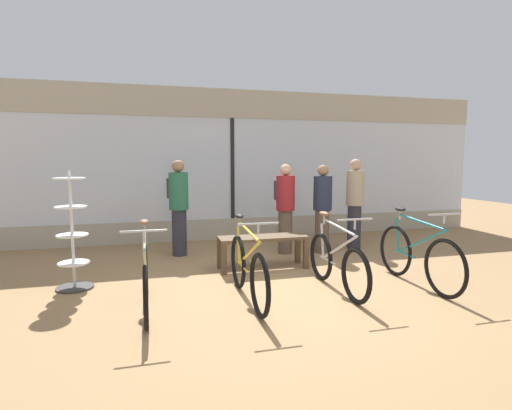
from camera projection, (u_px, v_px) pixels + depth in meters
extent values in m
plane|color=#99754C|center=(289.00, 289.00, 5.31)|extent=(24.00, 24.00, 0.00)
cube|color=#B2A893|center=(233.00, 228.00, 8.74)|extent=(12.00, 0.08, 0.45)
cube|color=silver|center=(232.00, 169.00, 8.59)|extent=(12.00, 0.04, 2.15)
cube|color=#B2A893|center=(232.00, 104.00, 8.44)|extent=(12.00, 0.08, 0.60)
cube|color=black|center=(232.00, 169.00, 8.56)|extent=(0.08, 0.02, 2.15)
torus|color=black|center=(146.00, 270.00, 5.03)|extent=(0.05, 0.66, 0.66)
torus|color=black|center=(146.00, 298.00, 4.03)|extent=(0.05, 0.66, 0.66)
cylinder|color=gray|center=(145.00, 263.00, 4.46)|extent=(0.03, 0.98, 0.51)
cylinder|color=gray|center=(145.00, 252.00, 4.96)|extent=(0.03, 0.11, 0.49)
cylinder|color=gray|center=(144.00, 238.00, 4.46)|extent=(0.03, 0.90, 0.10)
cylinder|color=gray|center=(146.00, 275.00, 4.80)|extent=(0.03, 0.47, 0.03)
cylinder|color=#B2B2B7|center=(145.00, 228.00, 4.89)|extent=(0.02, 0.02, 0.14)
ellipsoid|color=brown|center=(144.00, 222.00, 4.88)|extent=(0.11, 0.22, 0.06)
cylinder|color=#B2B2B7|center=(144.00, 237.00, 4.02)|extent=(0.02, 0.02, 0.12)
cylinder|color=#ADADB2|center=(144.00, 231.00, 4.01)|extent=(0.46, 0.02, 0.02)
torus|color=black|center=(238.00, 262.00, 5.35)|extent=(0.05, 0.71, 0.71)
torus|color=black|center=(260.00, 285.00, 4.33)|extent=(0.05, 0.71, 0.71)
cylinder|color=gold|center=(249.00, 254.00, 4.78)|extent=(0.03, 1.00, 0.51)
cylinder|color=gold|center=(239.00, 245.00, 5.29)|extent=(0.03, 0.11, 0.49)
cylinder|color=gold|center=(248.00, 231.00, 4.78)|extent=(0.03, 0.93, 0.10)
cylinder|color=gold|center=(242.00, 266.00, 5.12)|extent=(0.03, 0.48, 0.03)
cylinder|color=#B2B2B7|center=(239.00, 222.00, 5.22)|extent=(0.02, 0.02, 0.14)
ellipsoid|color=black|center=(239.00, 216.00, 5.21)|extent=(0.11, 0.22, 0.06)
cylinder|color=#B2B2B7|center=(258.00, 229.00, 4.32)|extent=(0.02, 0.02, 0.12)
cylinder|color=#ADADB2|center=(258.00, 224.00, 4.32)|extent=(0.46, 0.02, 0.02)
torus|color=black|center=(321.00, 256.00, 5.71)|extent=(0.06, 0.68, 0.68)
torus|color=black|center=(356.00, 276.00, 4.75)|extent=(0.06, 0.68, 0.68)
cylinder|color=#BCBCC1|center=(339.00, 248.00, 5.16)|extent=(0.03, 0.93, 0.51)
cylinder|color=#BCBCC1|center=(322.00, 240.00, 5.64)|extent=(0.03, 0.11, 0.49)
cylinder|color=#BCBCC1|center=(338.00, 227.00, 5.16)|extent=(0.03, 0.86, 0.10)
cylinder|color=#BCBCC1|center=(328.00, 260.00, 5.49)|extent=(0.03, 0.45, 0.03)
cylinder|color=#B2B2B7|center=(324.00, 219.00, 5.57)|extent=(0.02, 0.02, 0.14)
ellipsoid|color=brown|center=(324.00, 214.00, 5.56)|extent=(0.11, 0.22, 0.06)
cylinder|color=#B2B2B7|center=(355.00, 224.00, 4.74)|extent=(0.02, 0.02, 0.12)
cylinder|color=#ADADB2|center=(355.00, 219.00, 4.73)|extent=(0.46, 0.02, 0.02)
torus|color=black|center=(395.00, 250.00, 5.93)|extent=(0.05, 0.75, 0.75)
torus|color=black|center=(445.00, 268.00, 4.94)|extent=(0.05, 0.75, 0.75)
cylinder|color=#1E7A7F|center=(421.00, 242.00, 5.37)|extent=(0.03, 0.97, 0.51)
cylinder|color=#1E7A7F|center=(397.00, 235.00, 5.87)|extent=(0.03, 0.11, 0.49)
cylinder|color=#1E7A7F|center=(420.00, 221.00, 5.37)|extent=(0.03, 0.90, 0.10)
cylinder|color=#1E7A7F|center=(405.00, 254.00, 5.71)|extent=(0.03, 0.47, 0.03)
cylinder|color=#B2B2B7|center=(400.00, 215.00, 5.79)|extent=(0.02, 0.02, 0.14)
ellipsoid|color=black|center=(400.00, 209.00, 5.78)|extent=(0.11, 0.22, 0.06)
cylinder|color=#B2B2B7|center=(444.00, 219.00, 4.93)|extent=(0.02, 0.02, 0.12)
cylinder|color=#ADADB2|center=(444.00, 214.00, 4.92)|extent=(0.46, 0.02, 0.02)
cylinder|color=#333333|center=(75.00, 287.00, 5.35)|extent=(0.48, 0.48, 0.03)
cylinder|color=silver|center=(72.00, 230.00, 5.26)|extent=(0.04, 0.04, 1.58)
cylinder|color=white|center=(74.00, 263.00, 5.31)|extent=(0.40, 0.40, 0.02)
cylinder|color=white|center=(72.00, 235.00, 5.27)|extent=(0.40, 0.40, 0.02)
cylinder|color=white|center=(71.00, 207.00, 5.23)|extent=(0.40, 0.40, 0.02)
cylinder|color=white|center=(69.00, 178.00, 5.18)|extent=(0.40, 0.40, 0.02)
cube|color=brown|center=(263.00, 238.00, 6.29)|extent=(1.40, 0.44, 0.05)
cube|color=brown|center=(224.00, 259.00, 5.97)|extent=(0.08, 0.08, 0.47)
cube|color=brown|center=(306.00, 254.00, 6.32)|extent=(0.08, 0.08, 0.47)
cube|color=brown|center=(220.00, 254.00, 6.31)|extent=(0.08, 0.08, 0.47)
cube|color=brown|center=(298.00, 249.00, 6.66)|extent=(0.08, 0.08, 0.47)
cylinder|color=brown|center=(285.00, 232.00, 7.33)|extent=(0.26, 0.26, 0.80)
cylinder|color=maroon|center=(285.00, 193.00, 7.25)|extent=(0.34, 0.34, 0.63)
sphere|color=tan|center=(286.00, 170.00, 7.20)|extent=(0.21, 0.21, 0.21)
cube|color=#38383D|center=(281.00, 190.00, 7.48)|extent=(0.24, 0.14, 0.36)
cylinder|color=#2D2D38|center=(179.00, 232.00, 7.17)|extent=(0.32, 0.32, 0.84)
cylinder|color=#286647|center=(179.00, 191.00, 7.08)|extent=(0.42, 0.42, 0.66)
sphere|color=#9E7051|center=(178.00, 166.00, 7.04)|extent=(0.22, 0.22, 0.22)
cube|color=#38383D|center=(174.00, 188.00, 7.29)|extent=(0.27, 0.20, 0.36)
cylinder|color=#2D2D38|center=(354.00, 227.00, 7.73)|extent=(0.31, 0.31, 0.85)
cylinder|color=tan|center=(355.00, 188.00, 7.65)|extent=(0.41, 0.41, 0.67)
sphere|color=tan|center=(356.00, 165.00, 7.60)|extent=(0.22, 0.22, 0.22)
cylinder|color=brown|center=(322.00, 231.00, 7.41)|extent=(0.30, 0.30, 0.79)
cylinder|color=#23283D|center=(323.00, 193.00, 7.33)|extent=(0.40, 0.40, 0.63)
sphere|color=#9E7051|center=(323.00, 170.00, 7.28)|extent=(0.20, 0.20, 0.20)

